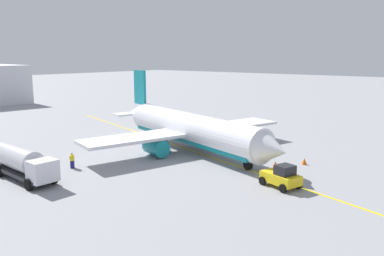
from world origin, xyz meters
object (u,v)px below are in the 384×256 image
object	(u,v)px
airplane	(190,129)
safety_cone_nose	(304,161)
fuel_tanker	(23,163)
pushback_tug	(281,177)
refueling_worker	(72,161)
safety_cone_wingtip	(275,164)

from	to	relation	value
airplane	safety_cone_nose	bearing A→B (deg)	11.85
fuel_tanker	airplane	bearing A→B (deg)	75.61
pushback_tug	refueling_worker	xyz separation A→B (m)	(-20.52, -8.66, -0.19)
safety_cone_nose	safety_cone_wingtip	world-z (taller)	safety_cone_nose
airplane	refueling_worker	xyz separation A→B (m)	(-4.78, -14.34, -1.93)
fuel_tanker	safety_cone_wingtip	world-z (taller)	fuel_tanker
airplane	fuel_tanker	distance (m)	20.36
fuel_tanker	safety_cone_wingtip	distance (m)	26.25
refueling_worker	safety_cone_wingtip	xyz separation A→B (m)	(16.93, 14.41, -0.52)
fuel_tanker	pushback_tug	xyz separation A→B (m)	(20.79, 14.01, -0.71)
fuel_tanker	safety_cone_nose	xyz separation A→B (m)	(19.29, 22.69, -1.36)
refueling_worker	safety_cone_nose	world-z (taller)	refueling_worker
airplane	pushback_tug	bearing A→B (deg)	-19.87
airplane	fuel_tanker	xyz separation A→B (m)	(-5.05, -19.70, -1.03)
safety_cone_wingtip	pushback_tug	bearing A→B (deg)	-58.09
refueling_worker	safety_cone_wingtip	bearing A→B (deg)	40.41
fuel_tanker	pushback_tug	size ratio (longest dim) A/B	2.49
refueling_worker	safety_cone_wingtip	world-z (taller)	refueling_worker
safety_cone_wingtip	fuel_tanker	bearing A→B (deg)	-131.03
airplane	refueling_worker	world-z (taller)	airplane
fuel_tanker	safety_cone_nose	distance (m)	29.81
airplane	fuel_tanker	bearing A→B (deg)	-104.39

